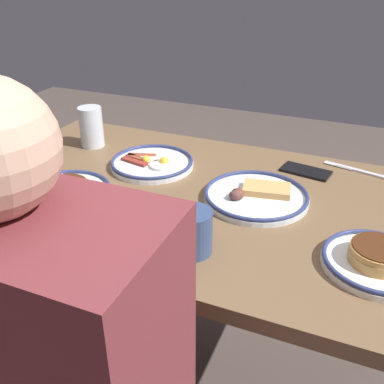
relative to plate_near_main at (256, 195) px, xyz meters
name	(u,v)px	position (x,y,z in m)	size (l,w,h in m)	color
ground_plane	(193,375)	(0.17, 0.03, -0.75)	(6.00, 6.00, 0.00)	#50433D
dining_table	(193,218)	(0.17, 0.03, -0.09)	(1.33, 0.79, 0.74)	brown
plate_near_main	(256,195)	(0.00, 0.00, 0.00)	(0.28, 0.28, 0.04)	white
plate_center_pancakes	(152,163)	(0.36, -0.08, 0.00)	(0.26, 0.26, 0.04)	white
plate_far_companion	(65,191)	(0.48, 0.18, 0.00)	(0.25, 0.25, 0.07)	silver
plate_far_side	(377,260)	(-0.31, 0.18, 0.01)	(0.23, 0.23, 0.05)	white
coffee_mug	(193,231)	(0.07, 0.28, 0.04)	(0.09, 0.12, 0.10)	#334772
drinking_glass	(92,129)	(0.62, -0.15, 0.05)	(0.08, 0.08, 0.14)	silver
cell_phone	(306,171)	(-0.09, -0.22, -0.01)	(0.14, 0.07, 0.01)	black
paper_napkin	(19,170)	(0.72, 0.10, -0.01)	(0.15, 0.14, 0.00)	white
butter_knife	(360,171)	(-0.25, -0.29, -0.01)	(0.22, 0.07, 0.01)	silver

